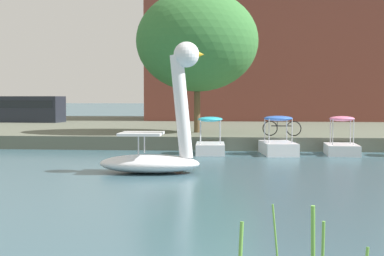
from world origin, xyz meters
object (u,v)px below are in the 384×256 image
object	(u,v)px
swan_boat	(159,140)
pedal_boat_blue	(278,143)
pedal_boat_pink	(342,144)
pedal_boat_cyan	(210,142)
tree_sapling_by_fence	(197,41)
parked_van	(27,108)
bicycle_parked	(282,128)

from	to	relation	value
swan_boat	pedal_boat_blue	xyz separation A→B (m)	(3.81, 6.05, -0.53)
swan_boat	pedal_boat_pink	distance (m)	8.79
pedal_boat_cyan	tree_sapling_by_fence	world-z (taller)	tree_sapling_by_fence
pedal_boat_blue	tree_sapling_by_fence	distance (m)	7.26
pedal_boat_pink	parked_van	bearing A→B (deg)	140.52
swan_boat	pedal_boat_blue	world-z (taller)	swan_boat
tree_sapling_by_fence	parked_van	distance (m)	16.97
swan_boat	pedal_boat_pink	world-z (taller)	swan_boat
swan_boat	bicycle_parked	world-z (taller)	swan_boat
swan_boat	pedal_boat_cyan	xyz separation A→B (m)	(1.15, 6.03, -0.52)
tree_sapling_by_fence	parked_van	bearing A→B (deg)	139.09
pedal_boat_cyan	pedal_boat_blue	bearing A→B (deg)	0.23
pedal_boat_cyan	pedal_boat_pink	size ratio (longest dim) A/B	1.07
swan_boat	pedal_boat_blue	size ratio (longest dim) A/B	1.58
bicycle_parked	pedal_boat_cyan	bearing A→B (deg)	-142.31
pedal_boat_pink	tree_sapling_by_fence	size ratio (longest dim) A/B	0.24
pedal_boat_blue	pedal_boat_pink	world-z (taller)	pedal_boat_blue
pedal_boat_blue	swan_boat	bearing A→B (deg)	-122.24
pedal_boat_blue	bicycle_parked	xyz separation A→B (m)	(0.29, 2.27, 0.46)
bicycle_parked	pedal_boat_blue	bearing A→B (deg)	-97.22
swan_boat	pedal_boat_pink	xyz separation A→B (m)	(6.27, 6.13, -0.57)
pedal_boat_pink	swan_boat	bearing A→B (deg)	-135.65
swan_boat	pedal_boat_pink	bearing A→B (deg)	44.35
pedal_boat_pink	parked_van	xyz separation A→B (m)	(-18.59, 15.31, 1.12)
pedal_boat_cyan	pedal_boat_blue	distance (m)	2.66
tree_sapling_by_fence	pedal_boat_pink	bearing A→B (deg)	-36.31
tree_sapling_by_fence	bicycle_parked	world-z (taller)	tree_sapling_by_fence
pedal_boat_pink	tree_sapling_by_fence	bearing A→B (deg)	143.69
pedal_boat_cyan	pedal_boat_pink	xyz separation A→B (m)	(5.12, 0.10, -0.05)
pedal_boat_cyan	tree_sapling_by_fence	distance (m)	6.40
pedal_boat_pink	parked_van	size ratio (longest dim) A/B	0.39
swan_boat	pedal_boat_cyan	world-z (taller)	swan_boat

